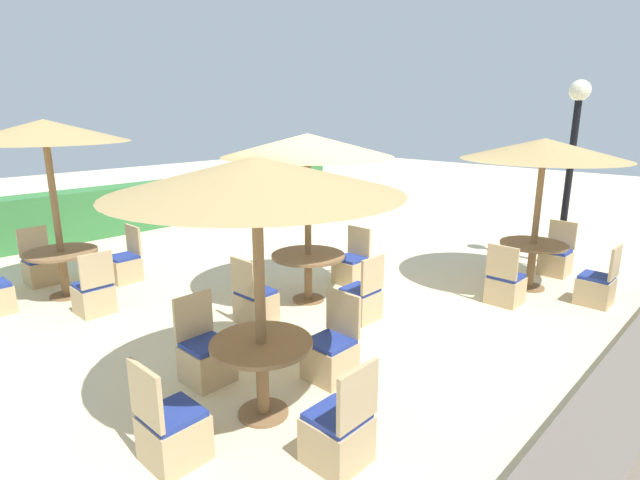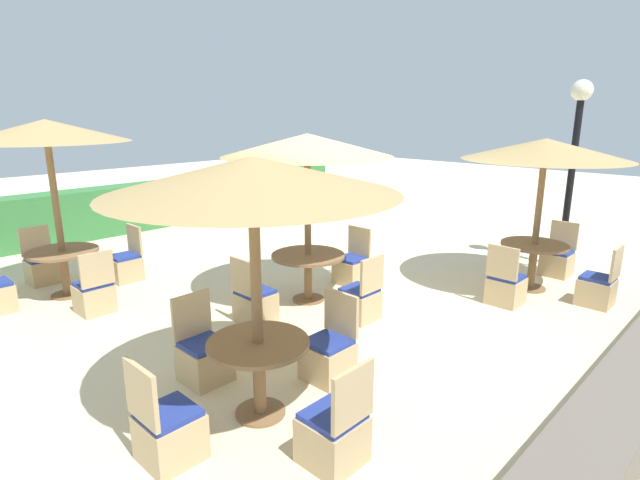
# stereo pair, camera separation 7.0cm
# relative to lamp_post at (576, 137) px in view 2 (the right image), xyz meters

# --- Properties ---
(ground_plane) EXTENTS (40.00, 40.00, 0.00)m
(ground_plane) POSITION_rel_lamp_post_xyz_m (-4.20, 1.57, -2.35)
(ground_plane) COLOR beige
(hedge_row) EXTENTS (13.00, 0.70, 1.10)m
(hedge_row) POSITION_rel_lamp_post_xyz_m (-4.20, 8.50, -1.80)
(hedge_row) COLOR #387A3D
(hedge_row) RESTS_ON ground_plane
(stone_border) EXTENTS (10.00, 0.56, 0.51)m
(stone_border) POSITION_rel_lamp_post_xyz_m (-4.20, -2.15, -2.10)
(stone_border) COLOR #6B6056
(stone_border) RESTS_ON ground_plane
(lamp_post) EXTENTS (0.36, 0.36, 3.32)m
(lamp_post) POSITION_rel_lamp_post_xyz_m (0.00, 0.00, 0.00)
(lamp_post) COLOR black
(lamp_post) RESTS_ON ground_plane
(parasol_center) EXTENTS (2.46, 2.46, 2.50)m
(parasol_center) POSITION_rel_lamp_post_xyz_m (-4.46, 2.17, -0.03)
(parasol_center) COLOR olive
(parasol_center) RESTS_ON ground_plane
(round_table_center) EXTENTS (1.10, 1.10, 0.73)m
(round_table_center) POSITION_rel_lamp_post_xyz_m (-4.46, 2.17, -1.77)
(round_table_center) COLOR olive
(round_table_center) RESTS_ON ground_plane
(patio_chair_center_east) EXTENTS (0.46, 0.46, 0.93)m
(patio_chair_center_east) POSITION_rel_lamp_post_xyz_m (-3.40, 2.20, -2.09)
(patio_chair_center_east) COLOR tan
(patio_chair_center_east) RESTS_ON ground_plane
(patio_chair_center_south) EXTENTS (0.46, 0.46, 0.93)m
(patio_chair_center_south) POSITION_rel_lamp_post_xyz_m (-4.46, 1.15, -2.09)
(patio_chair_center_south) COLOR tan
(patio_chair_center_south) RESTS_ON ground_plane
(patio_chair_center_west) EXTENTS (0.46, 0.46, 0.93)m
(patio_chair_center_west) POSITION_rel_lamp_post_xyz_m (-5.52, 2.14, -2.09)
(patio_chair_center_west) COLOR tan
(patio_chair_center_west) RESTS_ON ground_plane
(parasol_front_right) EXTENTS (2.47, 2.47, 2.40)m
(parasol_front_right) POSITION_rel_lamp_post_xyz_m (-1.62, -0.08, -0.12)
(parasol_front_right) COLOR olive
(parasol_front_right) RESTS_ON ground_plane
(round_table_front_right) EXTENTS (1.02, 1.02, 0.76)m
(round_table_front_right) POSITION_rel_lamp_post_xyz_m (-1.62, -0.08, -1.76)
(round_table_front_right) COLOR olive
(round_table_front_right) RESTS_ON ground_plane
(patio_chair_front_right_east) EXTENTS (0.46, 0.46, 0.93)m
(patio_chair_front_right_east) POSITION_rel_lamp_post_xyz_m (-0.59, -0.13, -2.09)
(patio_chair_front_right_east) COLOR tan
(patio_chair_front_right_east) RESTS_ON ground_plane
(patio_chair_front_right_west) EXTENTS (0.46, 0.46, 0.93)m
(patio_chair_front_right_west) POSITION_rel_lamp_post_xyz_m (-2.54, -0.06, -2.09)
(patio_chair_front_right_west) COLOR tan
(patio_chair_front_right_west) RESTS_ON ground_plane
(patio_chair_front_right_south) EXTENTS (0.46, 0.46, 0.93)m
(patio_chair_front_right_south) POSITION_rel_lamp_post_xyz_m (-1.64, -1.07, -2.09)
(patio_chair_front_right_south) COLOR tan
(patio_chair_front_right_south) RESTS_ON ground_plane
(parasol_front_left) EXTENTS (2.54, 2.54, 2.44)m
(parasol_front_left) POSITION_rel_lamp_post_xyz_m (-6.86, 0.41, -0.08)
(parasol_front_left) COLOR olive
(parasol_front_left) RESTS_ON ground_plane
(round_table_front_left) EXTENTS (0.95, 0.95, 0.75)m
(round_table_front_left) POSITION_rel_lamp_post_xyz_m (-6.86, 0.41, -1.78)
(round_table_front_left) COLOR olive
(round_table_front_left) RESTS_ON ground_plane
(patio_chair_front_left_east) EXTENTS (0.46, 0.46, 0.93)m
(patio_chair_front_left_east) POSITION_rel_lamp_post_xyz_m (-5.91, 0.40, -2.09)
(patio_chair_front_left_east) COLOR tan
(patio_chair_front_left_east) RESTS_ON ground_plane
(patio_chair_front_left_south) EXTENTS (0.46, 0.46, 0.93)m
(patio_chair_front_left_south) POSITION_rel_lamp_post_xyz_m (-6.87, -0.55, -2.09)
(patio_chair_front_left_south) COLOR tan
(patio_chair_front_left_south) RESTS_ON ground_plane
(patio_chair_front_left_west) EXTENTS (0.46, 0.46, 0.93)m
(patio_chair_front_left_west) POSITION_rel_lamp_post_xyz_m (-7.79, 0.46, -2.09)
(patio_chair_front_left_west) COLOR tan
(patio_chair_front_left_west) RESTS_ON ground_plane
(patio_chair_front_left_north) EXTENTS (0.46, 0.46, 0.93)m
(patio_chair_front_left_north) POSITION_rel_lamp_post_xyz_m (-6.87, 1.33, -2.09)
(patio_chair_front_left_north) COLOR tan
(patio_chair_front_left_north) RESTS_ON ground_plane
(parasol_back_left) EXTENTS (2.33, 2.33, 2.69)m
(parasol_back_left) POSITION_rel_lamp_post_xyz_m (-6.93, 5.03, 0.16)
(parasol_back_left) COLOR olive
(parasol_back_left) RESTS_ON ground_plane
(round_table_back_left) EXTENTS (1.04, 1.04, 0.73)m
(round_table_back_left) POSITION_rel_lamp_post_xyz_m (-6.93, 5.03, -1.78)
(round_table_back_left) COLOR olive
(round_table_back_left) RESTS_ON ground_plane
(patio_chair_back_left_east) EXTENTS (0.46, 0.46, 0.93)m
(patio_chair_back_left_east) POSITION_rel_lamp_post_xyz_m (-5.95, 5.05, -2.09)
(patio_chair_back_left_east) COLOR tan
(patio_chair_back_left_east) RESTS_ON ground_plane
(patio_chair_back_left_north) EXTENTS (0.46, 0.46, 0.93)m
(patio_chair_back_left_north) POSITION_rel_lamp_post_xyz_m (-6.97, 5.96, -2.09)
(patio_chair_back_left_north) COLOR tan
(patio_chair_back_left_north) RESTS_ON ground_plane
(patio_chair_back_left_south) EXTENTS (0.46, 0.46, 0.93)m
(patio_chair_back_left_south) POSITION_rel_lamp_post_xyz_m (-6.90, 4.03, -2.09)
(patio_chair_back_left_south) COLOR tan
(patio_chair_back_left_south) RESTS_ON ground_plane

